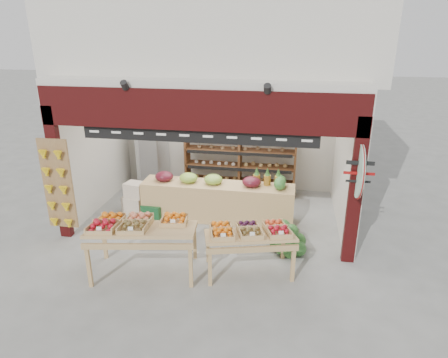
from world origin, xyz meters
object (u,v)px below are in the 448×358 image
display_table_right (249,233)px  back_shelving (240,152)px  watermelon_pile (288,241)px  cardboard_stack (145,203)px  display_table_left (136,226)px  refrigerator (153,156)px  mid_counter (217,200)px

display_table_right → back_shelving: bearing=100.2°
back_shelving → watermelon_pile: (1.28, -2.68, -0.88)m
cardboard_stack → display_table_left: display_table_left is taller
display_table_right → watermelon_pile: bearing=50.8°
display_table_right → refrigerator: bearing=129.3°
display_table_left → display_table_right: display_table_left is taller
back_shelving → display_table_left: 3.99m
display_table_left → display_table_right: 1.89m
back_shelving → cardboard_stack: 2.65m
cardboard_stack → watermelon_pile: bearing=-18.5°
watermelon_pile → display_table_left: bearing=-156.2°
watermelon_pile → cardboard_stack: bearing=161.5°
back_shelving → refrigerator: (-2.31, 0.10, -0.27)m
display_table_left → back_shelving: bearing=71.9°
refrigerator → watermelon_pile: refrigerator is taller
mid_counter → watermelon_pile: 1.93m
back_shelving → watermelon_pile: back_shelving is taller
refrigerator → display_table_right: 4.63m
refrigerator → display_table_right: (2.93, -3.58, -0.06)m
mid_counter → watermelon_pile: size_ratio=4.58×
display_table_right → mid_counter: bearing=115.6°
refrigerator → cardboard_stack: size_ratio=1.50×
back_shelving → display_table_right: back_shelving is taller
mid_counter → display_table_right: 2.13m
display_table_right → watermelon_pile: (0.65, 0.80, -0.54)m
display_table_left → display_table_right: size_ratio=1.15×
watermelon_pile → mid_counter: bearing=144.7°
display_table_left → watermelon_pile: 2.82m
mid_counter → watermelon_pile: bearing=-35.3°
mid_counter → display_table_left: (-0.95, -2.21, 0.41)m
cardboard_stack → display_table_right: size_ratio=0.66×
refrigerator → cardboard_stack: (0.36, -1.70, -0.54)m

